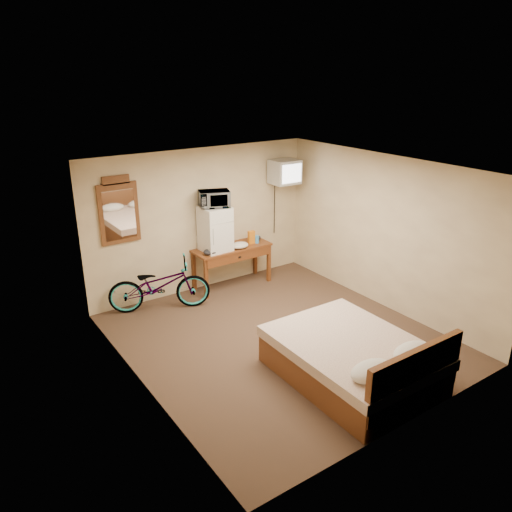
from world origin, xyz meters
The scene contains 13 objects.
room centered at (0.00, 0.00, 1.25)m, with size 4.60×4.64×2.50m.
desk centered at (0.45, 2.00, 0.64)m, with size 1.42×0.55×0.75m.
mini_fridge centered at (0.12, 2.04, 1.14)m, with size 0.49×0.48×0.78m.
microwave centered at (0.12, 2.04, 1.67)m, with size 0.51×0.34×0.28m, color white.
snack_bag centered at (0.83, 1.98, 0.87)m, with size 0.12×0.07×0.24m, color orange.
blue_cup centered at (0.93, 1.94, 0.82)m, with size 0.08×0.08×0.14m, color #3B87C8.
cloth_cream centered at (0.52, 1.89, 0.80)m, with size 0.33×0.25×0.10m, color beige.
cloth_dark_a centered at (-0.06, 1.90, 0.80)m, with size 0.27×0.20×0.10m, color black.
cloth_dark_b centered at (1.00, 2.09, 0.80)m, with size 0.20×0.17×0.09m, color black.
crt_television centered at (1.60, 2.02, 1.97)m, with size 0.51×0.59×0.43m.
wall_mirror centered at (-1.46, 2.27, 1.65)m, with size 0.64×0.04×1.08m.
bicycle centered at (-1.04, 1.88, 0.43)m, with size 0.57×1.63×0.86m, color black.
bed centered at (0.15, -1.37, 0.29)m, with size 1.56×2.05×0.90m.
Camera 1 is at (-3.94, -5.11, 3.73)m, focal length 35.00 mm.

